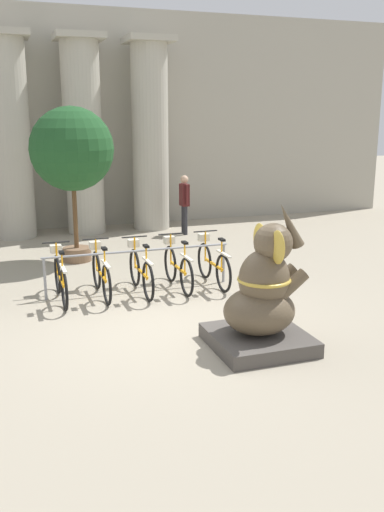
# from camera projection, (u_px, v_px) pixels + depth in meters

# --- Properties ---
(ground_plane) EXTENTS (60.00, 60.00, 0.00)m
(ground_plane) POSITION_uv_depth(u_px,v_px,m) (167.00, 327.00, 8.73)
(ground_plane) COLOR #9E937F
(building_facade) EXTENTS (20.00, 0.20, 6.00)m
(building_facade) POSITION_uv_depth(u_px,v_px,m) (77.00, 120.00, 15.88)
(building_facade) COLOR #A39E8E
(building_facade) RESTS_ON ground_plane
(column_left) EXTENTS (1.25, 1.25, 5.16)m
(column_left) POSITION_uv_depth(u_px,v_px,m) (10.00, 136.00, 14.47)
(column_left) COLOR #ADA899
(column_left) RESTS_ON ground_plane
(column_middle) EXTENTS (1.25, 1.25, 5.16)m
(column_middle) POSITION_uv_depth(u_px,v_px,m) (83.00, 135.00, 15.06)
(column_middle) COLOR #ADA899
(column_middle) RESTS_ON ground_plane
(column_right) EXTENTS (1.25, 1.25, 5.16)m
(column_right) POSITION_uv_depth(u_px,v_px,m) (150.00, 134.00, 15.65)
(column_right) COLOR #ADA899
(column_right) RESTS_ON ground_plane
(bike_rack) EXTENTS (3.46, 0.05, 0.77)m
(bike_rack) POSITION_uv_depth(u_px,v_px,m) (139.00, 259.00, 10.39)
(bike_rack) COLOR gray
(bike_rack) RESTS_ON ground_plane
(bicycle_0) EXTENTS (0.48, 1.69, 0.98)m
(bicycle_0) POSITION_uv_depth(u_px,v_px,m) (60.00, 278.00, 9.85)
(bicycle_0) COLOR black
(bicycle_0) RESTS_ON ground_plane
(bicycle_1) EXTENTS (0.48, 1.69, 0.98)m
(bicycle_1) POSITION_uv_depth(u_px,v_px,m) (101.00, 274.00, 10.13)
(bicycle_1) COLOR black
(bicycle_1) RESTS_ON ground_plane
(bicycle_2) EXTENTS (0.48, 1.69, 0.98)m
(bicycle_2) POSITION_uv_depth(u_px,v_px,m) (141.00, 271.00, 10.31)
(bicycle_2) COLOR black
(bicycle_2) RESTS_ON ground_plane
(bicycle_3) EXTENTS (0.48, 1.69, 0.98)m
(bicycle_3) POSITION_uv_depth(u_px,v_px,m) (178.00, 267.00, 10.57)
(bicycle_3) COLOR black
(bicycle_3) RESTS_ON ground_plane
(bicycle_4) EXTENTS (0.48, 1.69, 0.98)m
(bicycle_4) POSITION_uv_depth(u_px,v_px,m) (213.00, 263.00, 10.81)
(bicycle_4) COLOR black
(bicycle_4) RESTS_ON ground_plane
(elephant_statue) EXTENTS (1.30, 1.30, 2.04)m
(elephant_statue) POSITION_uv_depth(u_px,v_px,m) (263.00, 300.00, 7.83)
(elephant_statue) COLOR #4C4742
(elephant_statue) RESTS_ON ground_plane
(person_pedestrian) EXTENTS (0.21, 0.47, 1.59)m
(person_pedestrian) POSITION_uv_depth(u_px,v_px,m) (184.00, 200.00, 15.24)
(person_pedestrian) COLOR #28282D
(person_pedestrian) RESTS_ON ground_plane
(potted_tree) EXTENTS (1.78, 1.78, 3.34)m
(potted_tree) POSITION_uv_depth(u_px,v_px,m) (72.00, 151.00, 12.08)
(potted_tree) COLOR brown
(potted_tree) RESTS_ON ground_plane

